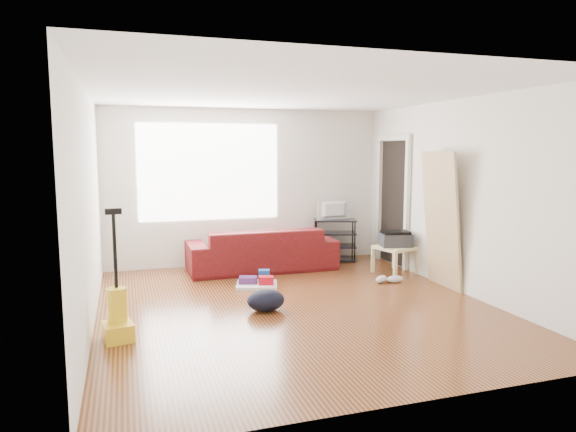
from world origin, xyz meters
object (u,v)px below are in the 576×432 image
object	(u,v)px
backpack	(266,311)
bucket	(255,273)
vacuum	(118,316)
tv_stand	(335,239)
sofa	(262,269)
side_table	(395,250)
cleaning_tray	(258,282)

from	to	relation	value
backpack	bucket	bearing A→B (deg)	72.50
backpack	vacuum	bearing A→B (deg)	-172.45
tv_stand	vacuum	world-z (taller)	vacuum
sofa	backpack	xyz separation A→B (m)	(-0.48, -2.01, 0.00)
sofa	tv_stand	size ratio (longest dim) A/B	2.88
side_table	bucket	size ratio (longest dim) A/B	2.23
tv_stand	side_table	size ratio (longest dim) A/B	1.24
sofa	vacuum	size ratio (longest dim) A/B	1.76
side_table	backpack	size ratio (longest dim) A/B	1.42
sofa	bucket	distance (m)	0.26
tv_stand	sofa	bearing A→B (deg)	-150.36
backpack	vacuum	size ratio (longest dim) A/B	0.35
tv_stand	backpack	size ratio (longest dim) A/B	1.77
tv_stand	cleaning_tray	world-z (taller)	tv_stand
sofa	backpack	bearing A→B (deg)	76.52
backpack	sofa	bearing A→B (deg)	69.05
vacuum	side_table	bearing A→B (deg)	12.05
side_table	backpack	bearing A→B (deg)	-153.23
bucket	backpack	bearing A→B (deg)	-100.03
tv_stand	vacuum	bearing A→B (deg)	-123.47
tv_stand	cleaning_tray	xyz separation A→B (m)	(-1.64, -1.20, -0.30)
side_table	backpack	world-z (taller)	side_table
bucket	backpack	world-z (taller)	bucket
sofa	side_table	world-z (taller)	side_table
vacuum	backpack	bearing A→B (deg)	4.89
sofa	tv_stand	bearing A→B (deg)	-168.56
bucket	tv_stand	bearing A→B (deg)	17.61
tv_stand	bucket	xyz separation A→B (m)	(-1.50, -0.48, -0.36)
sofa	bucket	size ratio (longest dim) A/B	7.98
bucket	vacuum	size ratio (longest dim) A/B	0.22
tv_stand	cleaning_tray	bearing A→B (deg)	-125.58
vacuum	bucket	bearing A→B (deg)	39.02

